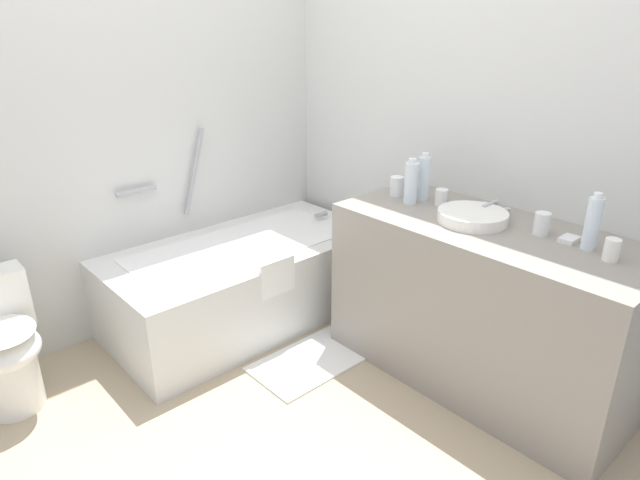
{
  "coord_description": "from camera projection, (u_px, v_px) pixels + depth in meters",
  "views": [
    {
      "loc": [
        -1.17,
        -1.61,
        1.72
      ],
      "look_at": [
        0.5,
        0.23,
        0.7
      ],
      "focal_mm": 30.66,
      "sensor_mm": 36.0,
      "label": 1
    }
  ],
  "objects": [
    {
      "name": "water_bottle_2",
      "position": [
        424.0,
        178.0,
        2.84
      ],
      "size": [
        0.06,
        0.06,
        0.25
      ],
      "color": "silver",
      "rests_on": "vanity_counter"
    },
    {
      "name": "bath_mat",
      "position": [
        311.0,
        361.0,
        2.93
      ],
      "size": [
        0.64,
        0.38,
        0.01
      ],
      "primitive_type": "cube",
      "color": "white",
      "rests_on": "ground_plane"
    },
    {
      "name": "water_bottle_0",
      "position": [
        593.0,
        223.0,
        2.22
      ],
      "size": [
        0.06,
        0.06,
        0.24
      ],
      "color": "silver",
      "rests_on": "vanity_counter"
    },
    {
      "name": "soap_dish",
      "position": [
        569.0,
        239.0,
        2.34
      ],
      "size": [
        0.09,
        0.06,
        0.02
      ],
      "primitive_type": "cube",
      "color": "white",
      "rests_on": "vanity_counter"
    },
    {
      "name": "drinking_glass_1",
      "position": [
        612.0,
        250.0,
        2.15
      ],
      "size": [
        0.06,
        0.06,
        0.09
      ],
      "primitive_type": "cylinder",
      "color": "white",
      "rests_on": "vanity_counter"
    },
    {
      "name": "ground_plane",
      "position": [
        273.0,
        425.0,
        2.48
      ],
      "size": [
        3.63,
        3.63,
        0.0
      ],
      "primitive_type": "plane",
      "color": "tan"
    },
    {
      "name": "sink_basin",
      "position": [
        473.0,
        217.0,
        2.56
      ],
      "size": [
        0.33,
        0.33,
        0.05
      ],
      "primitive_type": "cylinder",
      "color": "white",
      "rests_on": "vanity_counter"
    },
    {
      "name": "vanity_counter",
      "position": [
        481.0,
        305.0,
        2.67
      ],
      "size": [
        0.64,
        1.46,
        0.82
      ],
      "primitive_type": "cube",
      "color": "gray",
      "rests_on": "ground_plane"
    },
    {
      "name": "bathtub",
      "position": [
        244.0,
        279.0,
        3.27
      ],
      "size": [
        1.59,
        0.8,
        1.11
      ],
      "color": "silver",
      "rests_on": "ground_plane"
    },
    {
      "name": "wall_back_tiled",
      "position": [
        113.0,
        108.0,
        2.9
      ],
      "size": [
        3.03,
        0.1,
        2.53
      ],
      "primitive_type": "cube",
      "color": "silver",
      "rests_on": "ground_plane"
    },
    {
      "name": "water_bottle_1",
      "position": [
        411.0,
        182.0,
        2.79
      ],
      "size": [
        0.07,
        0.07,
        0.23
      ],
      "color": "silver",
      "rests_on": "vanity_counter"
    },
    {
      "name": "wall_right_mirror",
      "position": [
        473.0,
        110.0,
        2.85
      ],
      "size": [
        0.1,
        2.94,
        2.53
      ],
      "primitive_type": "cube",
      "color": "silver",
      "rests_on": "ground_plane"
    },
    {
      "name": "drinking_glass_3",
      "position": [
        542.0,
        224.0,
        2.4
      ],
      "size": [
        0.07,
        0.07,
        0.1
      ],
      "primitive_type": "cylinder",
      "color": "white",
      "rests_on": "vanity_counter"
    },
    {
      "name": "drinking_glass_0",
      "position": [
        397.0,
        186.0,
        2.92
      ],
      "size": [
        0.07,
        0.07,
        0.1
      ],
      "primitive_type": "cylinder",
      "color": "white",
      "rests_on": "vanity_counter"
    },
    {
      "name": "toilet",
      "position": [
        1.0,
        345.0,
        2.5
      ],
      "size": [
        0.35,
        0.48,
        0.64
      ],
      "rotation": [
        0.0,
        0.0,
        -1.6
      ],
      "color": "white",
      "rests_on": "ground_plane"
    },
    {
      "name": "sink_faucet",
      "position": [
        494.0,
        207.0,
        2.67
      ],
      "size": [
        0.13,
        0.15,
        0.07
      ],
      "color": "#B2B2B8",
      "rests_on": "vanity_counter"
    },
    {
      "name": "drinking_glass_2",
      "position": [
        441.0,
        197.0,
        2.78
      ],
      "size": [
        0.06,
        0.06,
        0.08
      ],
      "primitive_type": "cylinder",
      "color": "white",
      "rests_on": "vanity_counter"
    }
  ]
}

